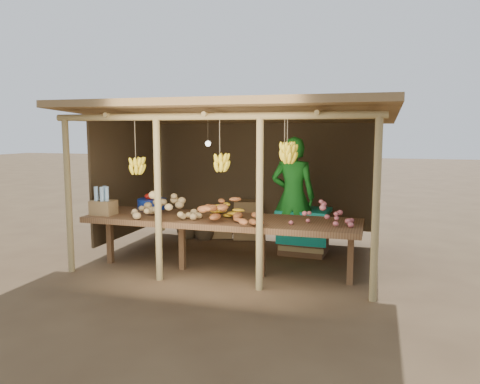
# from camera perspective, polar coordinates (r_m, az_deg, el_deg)

# --- Properties ---
(ground) EXTENTS (60.00, 60.00, 0.00)m
(ground) POSITION_cam_1_polar(r_m,az_deg,el_deg) (7.68, 0.00, -7.79)
(ground) COLOR brown
(ground) RESTS_ON ground
(stall_structure) EXTENTS (4.70, 3.50, 2.43)m
(stall_structure) POSITION_cam_1_polar(r_m,az_deg,el_deg) (7.37, -0.09, 6.63)
(stall_structure) COLOR tan
(stall_structure) RESTS_ON ground
(counter) EXTENTS (3.90, 1.05, 0.80)m
(counter) POSITION_cam_1_polar(r_m,az_deg,el_deg) (6.63, -2.34, -3.68)
(counter) COLOR brown
(counter) RESTS_ON ground
(potato_heap) EXTENTS (1.19, 0.89, 0.37)m
(potato_heap) POSITION_cam_1_polar(r_m,az_deg,el_deg) (6.66, -9.27, -1.57)
(potato_heap) COLOR tan
(potato_heap) RESTS_ON counter
(sweet_potato_heap) EXTENTS (1.11, 0.76, 0.36)m
(sweet_potato_heap) POSITION_cam_1_polar(r_m,az_deg,el_deg) (6.25, -1.85, -2.12)
(sweet_potato_heap) COLOR #A75A2B
(sweet_potato_heap) RESTS_ON counter
(onion_heap) EXTENTS (0.83, 0.58, 0.35)m
(onion_heap) POSITION_cam_1_polar(r_m,az_deg,el_deg) (6.20, 9.96, -2.32)
(onion_heap) COLOR #C15E5F
(onion_heap) RESTS_ON counter
(banana_pile) EXTENTS (0.65, 0.47, 0.35)m
(banana_pile) POSITION_cam_1_polar(r_m,az_deg,el_deg) (6.70, -1.68, -1.52)
(banana_pile) COLOR yellow
(banana_pile) RESTS_ON counter
(tomato_basin) EXTENTS (0.45, 0.45, 0.24)m
(tomato_basin) POSITION_cam_1_polar(r_m,az_deg,el_deg) (7.51, -10.69, -1.27)
(tomato_basin) COLOR navy
(tomato_basin) RESTS_ON counter
(bottle_box) EXTENTS (0.34, 0.27, 0.42)m
(bottle_box) POSITION_cam_1_polar(r_m,az_deg,el_deg) (7.13, -16.32, -1.39)
(bottle_box) COLOR olive
(bottle_box) RESTS_ON counter
(vendor) EXTENTS (0.72, 0.49, 1.93)m
(vendor) POSITION_cam_1_polar(r_m,az_deg,el_deg) (7.57, 6.49, -0.60)
(vendor) COLOR #1B7C20
(vendor) RESTS_ON ground
(tarp_crate) EXTENTS (0.86, 0.75, 0.97)m
(tarp_crate) POSITION_cam_1_polar(r_m,az_deg,el_deg) (7.82, 7.78, -4.57)
(tarp_crate) COLOR brown
(tarp_crate) RESTS_ON ground
(carton_stack) EXTENTS (1.02, 0.46, 0.71)m
(carton_stack) POSITION_cam_1_polar(r_m,az_deg,el_deg) (8.79, -0.32, -3.73)
(carton_stack) COLOR olive
(carton_stack) RESTS_ON ground
(burlap_sacks) EXTENTS (0.75, 0.39, 0.53)m
(burlap_sacks) POSITION_cam_1_polar(r_m,az_deg,el_deg) (8.88, -5.42, -4.20)
(burlap_sacks) COLOR #4B3A23
(burlap_sacks) RESTS_ON ground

